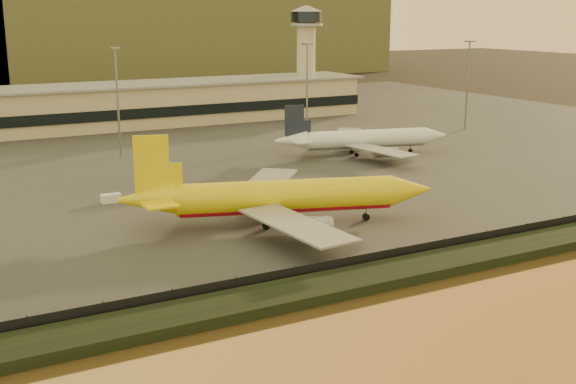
% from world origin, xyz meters
% --- Properties ---
extents(ground, '(900.00, 900.00, 0.00)m').
position_xyz_m(ground, '(0.00, 0.00, 0.00)').
color(ground, black).
rests_on(ground, ground).
extents(embankment, '(320.00, 7.00, 1.40)m').
position_xyz_m(embankment, '(0.00, -17.00, 0.70)').
color(embankment, black).
rests_on(embankment, ground).
extents(tarmac, '(320.00, 220.00, 0.20)m').
position_xyz_m(tarmac, '(0.00, 95.00, 0.10)').
color(tarmac, '#2D2D2D').
rests_on(tarmac, ground).
extents(perimeter_fence, '(300.00, 0.05, 2.20)m').
position_xyz_m(perimeter_fence, '(0.00, -13.00, 1.30)').
color(perimeter_fence, black).
rests_on(perimeter_fence, tarmac).
extents(terminal_building, '(202.00, 25.00, 12.60)m').
position_xyz_m(terminal_building, '(-14.52, 125.55, 6.25)').
color(terminal_building, tan).
rests_on(terminal_building, tarmac).
extents(control_tower, '(11.20, 11.20, 35.50)m').
position_xyz_m(control_tower, '(70.00, 131.00, 21.66)').
color(control_tower, tan).
rests_on(control_tower, tarmac).
extents(apron_light_masts, '(152.20, 12.20, 25.40)m').
position_xyz_m(apron_light_masts, '(15.00, 75.00, 15.70)').
color(apron_light_masts, slate).
rests_on(apron_light_masts, tarmac).
extents(dhl_cargo_jet, '(49.59, 47.28, 15.15)m').
position_xyz_m(dhl_cargo_jet, '(-3.34, 10.93, 4.72)').
color(dhl_cargo_jet, '#DDBF0B').
rests_on(dhl_cargo_jet, tarmac).
extents(white_narrowbody_jet, '(42.91, 41.06, 12.47)m').
position_xyz_m(white_narrowbody_jet, '(41.51, 53.41, 3.92)').
color(white_narrowbody_jet, white).
rests_on(white_narrowbody_jet, tarmac).
extents(gse_vehicle_yellow, '(3.80, 2.10, 1.63)m').
position_xyz_m(gse_vehicle_yellow, '(0.66, 28.12, 1.01)').
color(gse_vehicle_yellow, '#DDBF0B').
rests_on(gse_vehicle_yellow, tarmac).
extents(gse_vehicle_white, '(3.51, 1.60, 1.58)m').
position_xyz_m(gse_vehicle_white, '(-23.66, 37.63, 0.99)').
color(gse_vehicle_white, white).
rests_on(gse_vehicle_white, tarmac).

